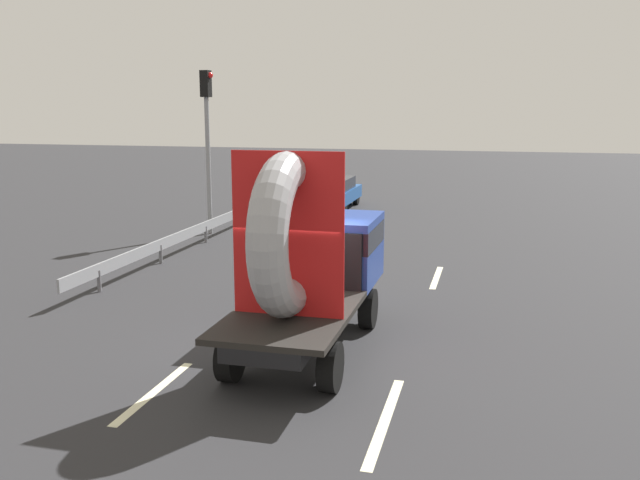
% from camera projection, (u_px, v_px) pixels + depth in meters
% --- Properties ---
extents(ground_plane, '(120.00, 120.00, 0.00)m').
position_uv_depth(ground_plane, '(289.00, 348.00, 12.80)').
color(ground_plane, '#28282B').
extents(flatbed_truck, '(2.02, 5.26, 3.78)m').
position_uv_depth(flatbed_truck, '(311.00, 256.00, 12.64)').
color(flatbed_truck, black).
rests_on(flatbed_truck, ground_plane).
extents(distant_sedan, '(1.82, 4.24, 1.38)m').
position_uv_depth(distant_sedan, '(333.00, 192.00, 30.22)').
color(distant_sedan, black).
rests_on(distant_sedan, ground_plane).
extents(traffic_light, '(0.42, 0.36, 5.70)m').
position_uv_depth(traffic_light, '(207.00, 129.00, 23.65)').
color(traffic_light, gray).
rests_on(traffic_light, ground_plane).
extents(guardrail, '(0.10, 12.77, 0.71)m').
position_uv_depth(guardrail, '(184.00, 236.00, 21.14)').
color(guardrail, gray).
rests_on(guardrail, ground_plane).
extents(lane_dash_left_near, '(0.16, 2.51, 0.01)m').
position_uv_depth(lane_dash_left_near, '(154.00, 392.00, 10.84)').
color(lane_dash_left_near, beige).
rests_on(lane_dash_left_near, ground_plane).
extents(lane_dash_left_far, '(0.16, 2.10, 0.01)m').
position_uv_depth(lane_dash_left_far, '(300.00, 271.00, 18.83)').
color(lane_dash_left_far, beige).
rests_on(lane_dash_left_far, ground_plane).
extents(lane_dash_right_near, '(0.16, 2.98, 0.01)m').
position_uv_depth(lane_dash_right_near, '(385.00, 420.00, 9.87)').
color(lane_dash_right_near, beige).
rests_on(lane_dash_right_near, ground_plane).
extents(lane_dash_right_far, '(0.16, 2.48, 0.01)m').
position_uv_depth(lane_dash_right_far, '(437.00, 277.00, 18.10)').
color(lane_dash_right_far, beige).
rests_on(lane_dash_right_far, ground_plane).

